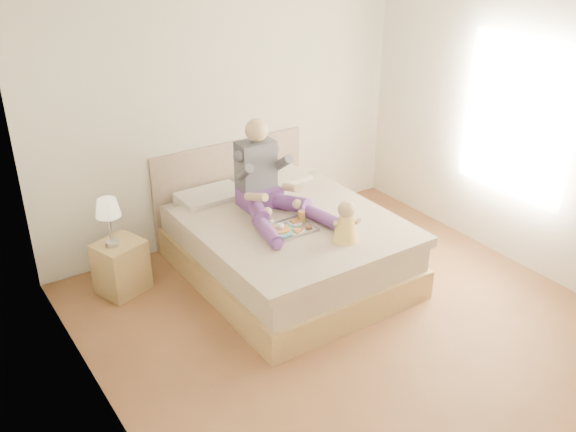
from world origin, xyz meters
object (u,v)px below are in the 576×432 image
bed (282,242)px  tray (288,227)px  baby (346,224)px  adult (266,185)px  nightstand (121,267)px

bed → tray: 0.46m
bed → baby: size_ratio=6.00×
adult → tray: 0.50m
tray → baby: 0.53m
bed → tray: bed is taller
tray → baby: (0.30, -0.42, 0.12)m
bed → nightstand: bed is taller
nightstand → adult: 1.49m
bed → baby: bearing=-77.1°
bed → adult: adult is taller
baby → bed: bearing=125.6°
nightstand → baby: (1.55, -1.24, 0.51)m
adult → nightstand: bearing=165.1°
bed → nightstand: (-1.38, 0.52, -0.07)m
adult → tray: adult is taller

